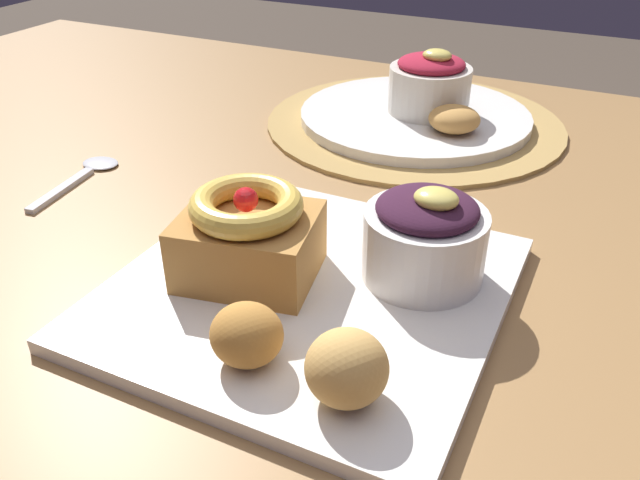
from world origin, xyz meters
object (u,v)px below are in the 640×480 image
object	(u,v)px
fritter_middle	(247,335)
cake_slice	(248,236)
back_plate	(415,116)
berry_ramekin	(425,237)
spoon	(83,174)
back_ramekin	(430,84)
back_pastry	(454,119)
front_plate	(308,291)
fritter_front	(347,368)

from	to	relation	value
fritter_middle	cake_slice	bearing A→B (deg)	120.30
back_plate	berry_ramekin	bearing A→B (deg)	-70.29
spoon	cake_slice	bearing A→B (deg)	-117.68
berry_ramekin	spoon	world-z (taller)	berry_ramekin
back_plate	spoon	xyz separation A→B (m)	(-0.26, -0.29, -0.01)
fritter_middle	back_ramekin	bearing A→B (deg)	94.14
berry_ramekin	spoon	bearing A→B (deg)	174.39
back_pastry	back_plate	bearing A→B (deg)	144.41
front_plate	back_ramekin	world-z (taller)	back_ramekin
back_plate	back_ramekin	distance (m)	0.04
back_ramekin	back_pastry	xyz separation A→B (m)	(0.05, -0.05, -0.02)
front_plate	berry_ramekin	xyz separation A→B (m)	(0.07, 0.05, 0.04)
fritter_front	spoon	bearing A→B (deg)	154.42
berry_ramekin	fritter_middle	bearing A→B (deg)	-116.30
front_plate	fritter_front	bearing A→B (deg)	-52.37
fritter_middle	spoon	size ratio (longest dim) A/B	0.37
back_plate	fritter_middle	bearing A→B (deg)	-84.16
fritter_front	back_ramekin	world-z (taller)	back_ramekin
back_plate	back_pastry	xyz separation A→B (m)	(0.06, -0.04, 0.02)
back_ramekin	back_pastry	world-z (taller)	back_ramekin
back_plate	cake_slice	bearing A→B (deg)	-90.24
back_plate	spoon	size ratio (longest dim) A/B	2.19
fritter_middle	back_pastry	world-z (taller)	fritter_middle
berry_ramekin	back_ramekin	distance (m)	0.35
spoon	fritter_middle	bearing A→B (deg)	-127.87
front_plate	cake_slice	bearing A→B (deg)	-171.42
cake_slice	berry_ramekin	world-z (taller)	berry_ramekin
fritter_middle	back_plate	world-z (taller)	fritter_middle
back_ramekin	fritter_front	bearing A→B (deg)	-77.67
back_plate	spoon	world-z (taller)	back_plate
fritter_middle	back_plate	size ratio (longest dim) A/B	0.17
back_ramekin	back_plate	bearing A→B (deg)	-152.87
front_plate	back_plate	distance (m)	0.38
back_ramekin	front_plate	bearing A→B (deg)	-85.33
cake_slice	back_ramekin	size ratio (longest dim) A/B	1.17
cake_slice	back_ramekin	world-z (taller)	back_ramekin
berry_ramekin	fritter_middle	distance (m)	0.16
berry_ramekin	cake_slice	bearing A→B (deg)	-154.81
fritter_front	back_pastry	xyz separation A→B (m)	(-0.06, 0.43, -0.00)
back_plate	back_pastry	distance (m)	0.08
fritter_middle	spoon	bearing A→B (deg)	150.03
fritter_front	back_pastry	bearing A→B (deg)	97.75
fritter_front	back_plate	xyz separation A→B (m)	(-0.12, 0.47, -0.02)
fritter_middle	back_plate	xyz separation A→B (m)	(-0.05, 0.47, -0.02)
fritter_front	spoon	world-z (taller)	fritter_front
spoon	fritter_front	bearing A→B (deg)	-123.48
berry_ramekin	back_pastry	bearing A→B (deg)	101.44
fritter_front	back_pastry	world-z (taller)	fritter_front
cake_slice	fritter_middle	bearing A→B (deg)	-59.70
fritter_front	back_plate	world-z (taller)	fritter_front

